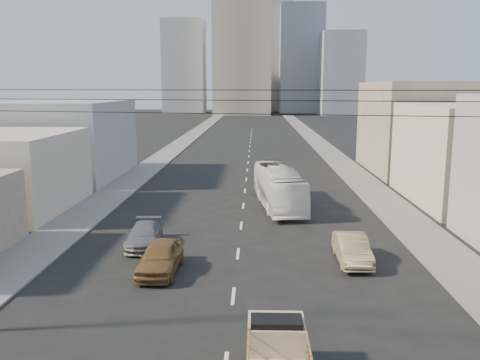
# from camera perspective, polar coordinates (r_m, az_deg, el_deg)

# --- Properties ---
(sidewalk_left) EXTENTS (3.50, 180.00, 0.12)m
(sidewalk_left) POSITION_cam_1_polar(r_m,az_deg,el_deg) (85.30, -6.80, 3.98)
(sidewalk_left) COLOR slate
(sidewalk_left) RESTS_ON ground
(sidewalk_right) EXTENTS (3.50, 180.00, 0.12)m
(sidewalk_right) POSITION_cam_1_polar(r_m,az_deg,el_deg) (85.02, 9.09, 3.90)
(sidewalk_right) COLOR slate
(sidewalk_right) RESTS_ON ground
(lane_dashes) EXTENTS (0.15, 104.00, 0.01)m
(lane_dashes) POSITION_cam_1_polar(r_m,az_deg,el_deg) (67.49, 0.95, 2.34)
(lane_dashes) COLOR silver
(lane_dashes) RESTS_ON ground
(flatbed_pickup) EXTENTS (1.95, 4.41, 1.90)m
(flatbed_pickup) POSITION_cam_1_polar(r_m,az_deg,el_deg) (16.93, 4.22, -18.96)
(flatbed_pickup) COLOR tan
(flatbed_pickup) RESTS_ON ground
(city_bus) EXTENTS (3.98, 11.50, 3.14)m
(city_bus) POSITION_cam_1_polar(r_m,az_deg,el_deg) (40.55, 4.36, -0.80)
(city_bus) COLOR white
(city_bus) RESTS_ON ground
(sedan_brown) EXTENTS (2.01, 4.76, 1.61)m
(sedan_brown) POSITION_cam_1_polar(r_m,az_deg,el_deg) (26.65, -8.94, -8.56)
(sedan_brown) COLOR brown
(sedan_brown) RESTS_ON ground
(sedan_tan) EXTENTS (1.59, 4.55, 1.50)m
(sedan_tan) POSITION_cam_1_polar(r_m,az_deg,el_deg) (28.46, 12.47, -7.56)
(sedan_tan) COLOR #968258
(sedan_tan) RESTS_ON ground
(sedan_grey) EXTENTS (2.21, 4.74, 1.34)m
(sedan_grey) POSITION_cam_1_polar(r_m,az_deg,el_deg) (31.05, -10.72, -6.13)
(sedan_grey) COLOR slate
(sedan_grey) RESTS_ON ground
(overhead_wires) EXTENTS (23.01, 5.02, 0.72)m
(overhead_wires) POSITION_cam_1_polar(r_m,az_deg,el_deg) (15.36, -1.94, 8.82)
(overhead_wires) COLOR black
(overhead_wires) RESTS_ON ground
(bldg_right_far) EXTENTS (12.00, 16.00, 10.00)m
(bldg_right_far) POSITION_cam_1_polar(r_m,az_deg,el_deg) (61.02, 20.05, 5.59)
(bldg_right_far) COLOR gray
(bldg_right_far) RESTS_ON ground
(bldg_left_far) EXTENTS (12.00, 16.00, 8.00)m
(bldg_left_far) POSITION_cam_1_polar(r_m,az_deg,el_deg) (56.92, -19.36, 4.32)
(bldg_left_far) COLOR #949496
(bldg_left_far) RESTS_ON ground
(high_rise_tower) EXTENTS (20.00, 20.00, 60.00)m
(high_rise_tower) POSITION_cam_1_polar(r_m,az_deg,el_deg) (185.05, 0.27, 16.72)
(high_rise_tower) COLOR tan
(high_rise_tower) RESTS_ON ground
(midrise_ne) EXTENTS (16.00, 16.00, 40.00)m
(midrise_ne) POSITION_cam_1_polar(r_m,az_deg,el_deg) (199.84, 6.88, 13.29)
(midrise_ne) COLOR #989AA0
(midrise_ne) RESTS_ON ground
(midrise_nw) EXTENTS (15.00, 15.00, 34.00)m
(midrise_nw) POSITION_cam_1_polar(r_m,az_deg,el_deg) (195.85, -6.25, 12.49)
(midrise_nw) COLOR #989AA0
(midrise_nw) RESTS_ON ground
(midrise_back) EXTENTS (18.00, 18.00, 44.00)m
(midrise_back) POSITION_cam_1_polar(r_m,az_deg,el_deg) (214.26, 3.25, 13.68)
(midrise_back) COLOR #949496
(midrise_back) RESTS_ON ground
(midrise_east) EXTENTS (14.00, 14.00, 28.00)m
(midrise_east) POSITION_cam_1_polar(r_m,az_deg,el_deg) (181.22, 11.26, 11.59)
(midrise_east) COLOR #989AA0
(midrise_east) RESTS_ON ground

